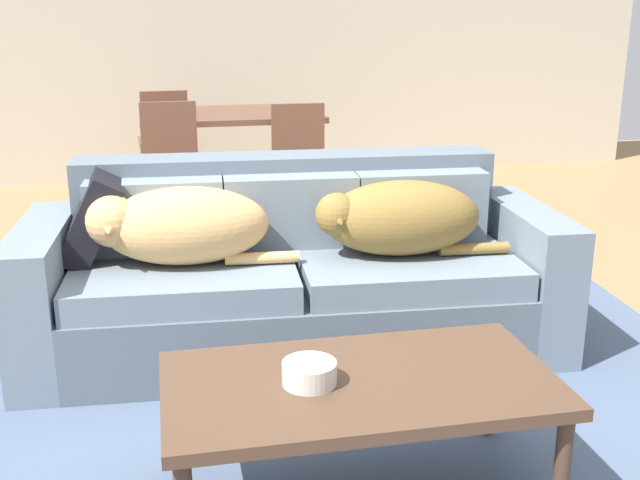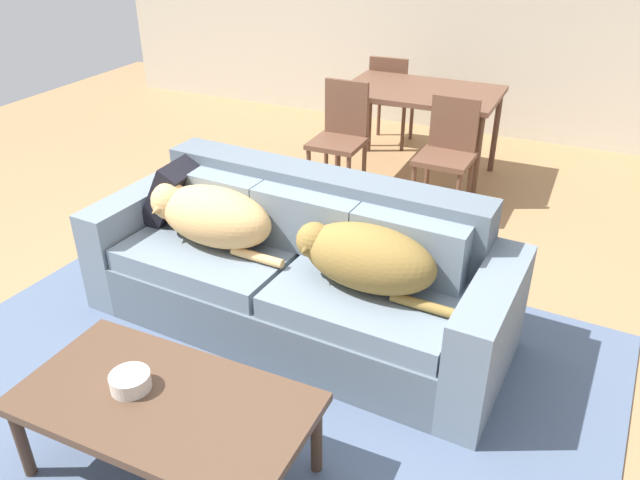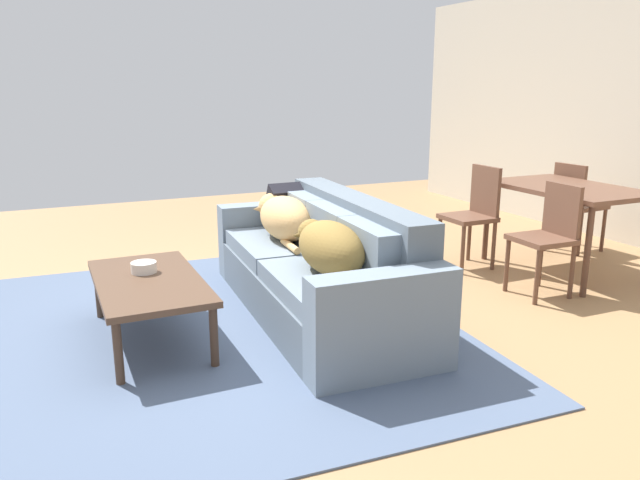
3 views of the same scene
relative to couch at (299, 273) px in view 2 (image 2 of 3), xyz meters
The scene contains 12 objects.
ground_plane 0.41m from the couch, 102.56° to the right, with size 10.00×10.00×0.00m, color #9C764D.
area_rug 0.87m from the couch, 90.23° to the right, with size 3.44×3.12×0.01m, color slate.
couch is the anchor object (origin of this frame).
dog_on_left_cushion 0.59m from the couch, behind, with size 0.87×0.39×0.33m.
dog_on_right_cushion 0.54m from the couch, 18.53° to the right, with size 0.85×0.39×0.33m.
throw_pillow_by_left_arm 0.92m from the couch, behind, with size 0.13×0.39×0.39m, color black.
coffee_table 1.20m from the couch, 90.17° to the right, with size 1.20×0.63×0.42m.
bowl_on_coffee_table 1.22m from the couch, 97.58° to the right, with size 0.17×0.17×0.07m, color silver.
dining_table 2.40m from the couch, 91.02° to the left, with size 1.28×0.84×0.76m.
dining_chair_near_left 1.82m from the couch, 105.87° to the left, with size 0.40×0.40×0.91m.
dining_chair_near_right 1.82m from the couch, 78.58° to the left, with size 0.41×0.41×0.87m.
dining_chair_far_left 3.04m from the couch, 99.78° to the left, with size 0.42×0.42×0.87m.
Camera 2 is at (1.40, -2.40, 2.18)m, focal length 35.11 mm.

